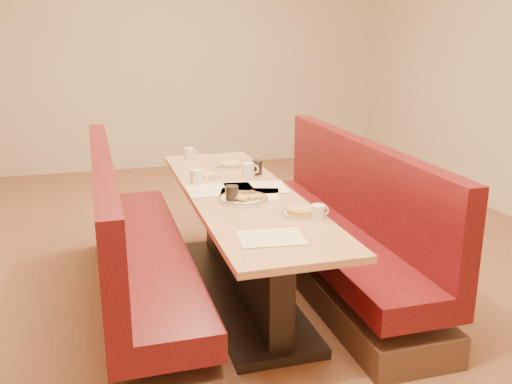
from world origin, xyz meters
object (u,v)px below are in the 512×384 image
object	(u,v)px
pancake_plate	(301,212)
soda_tumbler_mid	(257,167)
booth_right	(340,236)
eggs_plate	(243,198)
coffee_mug_a	(319,212)
diner_table	(242,245)
coffee_mug_c	(248,170)
coffee_mug_d	(189,153)
soda_tumbler_near	(232,195)
booth_left	(134,258)
coffee_mug_b	(197,176)

from	to	relation	value
pancake_plate	soda_tumbler_mid	size ratio (longest dim) A/B	2.20
booth_right	eggs_plate	size ratio (longest dim) A/B	7.78
coffee_mug_a	diner_table	bearing A→B (deg)	102.84
coffee_mug_c	coffee_mug_d	xyz separation A→B (m)	(-0.32, 0.71, -0.01)
booth_right	coffee_mug_a	world-z (taller)	booth_right
diner_table	booth_right	bearing A→B (deg)	0.00
booth_right	coffee_mug_c	distance (m)	0.82
soda_tumbler_near	coffee_mug_d	bearing A→B (deg)	91.79
coffee_mug_a	soda_tumbler_mid	size ratio (longest dim) A/B	1.07
booth_left	pancake_plate	size ratio (longest dim) A/B	10.49
coffee_mug_b	soda_tumbler_near	bearing A→B (deg)	-53.31
pancake_plate	coffee_mug_d	world-z (taller)	coffee_mug_d
diner_table	coffee_mug_a	size ratio (longest dim) A/B	21.61
coffee_mug_b	booth_left	bearing A→B (deg)	-123.38
coffee_mug_b	coffee_mug_c	size ratio (longest dim) A/B	0.88
booth_left	coffee_mug_d	distance (m)	1.31
booth_right	coffee_mug_a	bearing A→B (deg)	-124.17
diner_table	pancake_plate	distance (m)	0.72
booth_left	soda_tumbler_mid	size ratio (longest dim) A/B	23.04
diner_table	soda_tumbler_near	size ratio (longest dim) A/B	22.04
eggs_plate	coffee_mug_c	distance (m)	0.62
coffee_mug_b	diner_table	bearing A→B (deg)	-28.95
coffee_mug_c	coffee_mug_d	distance (m)	0.78
booth_right	booth_left	bearing A→B (deg)	180.00
coffee_mug_c	coffee_mug_d	world-z (taller)	coffee_mug_c
coffee_mug_b	coffee_mug_d	size ratio (longest dim) A/B	0.99
diner_table	coffee_mug_b	distance (m)	0.58
eggs_plate	soda_tumbler_mid	bearing A→B (deg)	66.15
soda_tumbler_near	soda_tumbler_mid	size ratio (longest dim) A/B	1.05
coffee_mug_a	booth_left	bearing A→B (deg)	136.58
diner_table	pancake_plate	size ratio (longest dim) A/B	10.49
coffee_mug_b	coffee_mug_d	bearing A→B (deg)	107.91
coffee_mug_d	eggs_plate	bearing A→B (deg)	-77.55
coffee_mug_c	soda_tumbler_near	world-z (taller)	soda_tumbler_near
diner_table	coffee_mug_c	size ratio (longest dim) A/B	18.36
coffee_mug_c	soda_tumbler_near	distance (m)	0.67
eggs_plate	soda_tumbler_near	distance (m)	0.09
booth_left	coffee_mug_c	world-z (taller)	booth_left
booth_right	coffee_mug_b	bearing A→B (deg)	161.97
pancake_plate	coffee_mug_a	size ratio (longest dim) A/B	2.06
coffee_mug_c	coffee_mug_b	bearing A→B (deg)	-171.51
eggs_plate	coffee_mug_c	xyz separation A→B (m)	(0.20, 0.58, 0.03)
eggs_plate	coffee_mug_b	bearing A→B (deg)	111.06
diner_table	booth_right	xyz separation A→B (m)	(0.73, 0.00, -0.01)
booth_right	soda_tumbler_mid	size ratio (longest dim) A/B	23.04
coffee_mug_b	coffee_mug_c	xyz separation A→B (m)	(0.40, 0.07, 0.00)
coffee_mug_b	coffee_mug_d	world-z (taller)	coffee_mug_b
booth_left	booth_right	size ratio (longest dim) A/B	1.00
coffee_mug_a	soda_tumbler_mid	bearing A→B (deg)	81.95
diner_table	coffee_mug_d	world-z (taller)	coffee_mug_d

